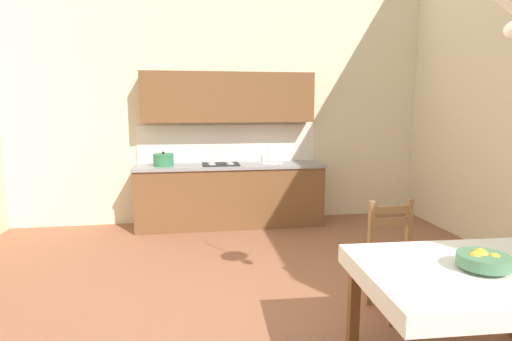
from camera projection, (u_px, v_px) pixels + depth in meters
The scene contains 6 objects.
ground_plane at pixel (253, 332), 3.23m from camera, with size 6.70×6.88×0.10m, color #935B42.
wall_back at pixel (221, 77), 6.02m from camera, with size 6.70×0.12×4.30m, color beige.
kitchen_cabinetry at pixel (229, 167), 5.90m from camera, with size 2.69×0.63×2.20m.
dining_table at pixel (479, 286), 2.49m from camera, with size 1.49×1.06×0.75m.
dining_chair_kitchen_side at pixel (398, 260), 3.42m from camera, with size 0.45×0.45×0.93m.
fruit_bowl at pixel (483, 260), 2.42m from camera, with size 0.30×0.30×0.12m.
Camera 1 is at (-0.44, -2.96, 1.71)m, focal length 28.68 mm.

